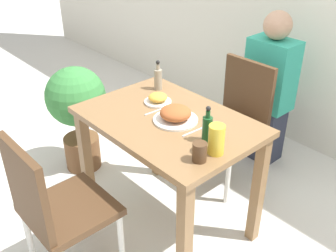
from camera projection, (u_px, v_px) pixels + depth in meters
ground_plane at (168, 221)px, 2.56m from camera, size 16.00×16.00×0.00m
dining_table at (168, 138)px, 2.24m from camera, size 0.99×0.69×0.77m
chair_near at (54, 206)px, 1.95m from camera, size 0.42×0.42×0.88m
chair_far at (236, 117)px, 2.74m from camera, size 0.42×0.42×0.88m
food_plate at (176, 114)px, 2.13m from camera, size 0.25×0.25×0.09m
side_plate at (158, 99)px, 2.33m from camera, size 0.16×0.16×0.06m
drink_cup at (200, 152)px, 1.80m from camera, size 0.07×0.07×0.09m
juice_glass at (216, 140)px, 1.84m from camera, size 0.08×0.08×0.15m
sauce_bottle at (158, 78)px, 2.47m from camera, size 0.05×0.05×0.19m
condiment_bottle at (207, 128)px, 1.93m from camera, size 0.05×0.05×0.19m
fork_utensil at (157, 111)px, 2.25m from camera, size 0.02×0.17×0.00m
spoon_utensil at (195, 131)px, 2.05m from camera, size 0.02×0.18×0.00m
potted_plant_left at (77, 107)px, 2.84m from camera, size 0.43×0.43×0.81m
person_figure at (269, 90)px, 2.93m from camera, size 0.34×0.22×1.17m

